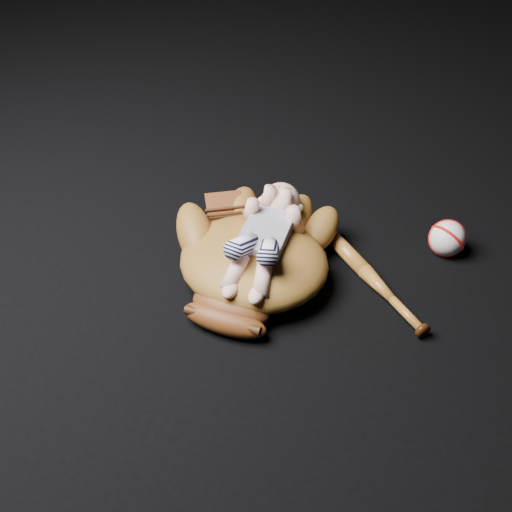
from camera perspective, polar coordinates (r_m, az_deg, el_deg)
name	(u,v)px	position (r m, az deg, el deg)	size (l,w,h in m)	color
baseball_glove	(254,256)	(1.40, -0.19, 0.02)	(0.41, 0.47, 0.15)	brown
newborn_baby	(263,238)	(1.37, 0.59, 1.65)	(0.16, 0.35, 0.14)	#E4A793
baseball_bat	(370,277)	(1.45, 10.13, -1.82)	(0.04, 0.38, 0.04)	#A45E1F
baseball	(447,238)	(1.56, 16.64, 1.53)	(0.08, 0.08, 0.08)	silver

